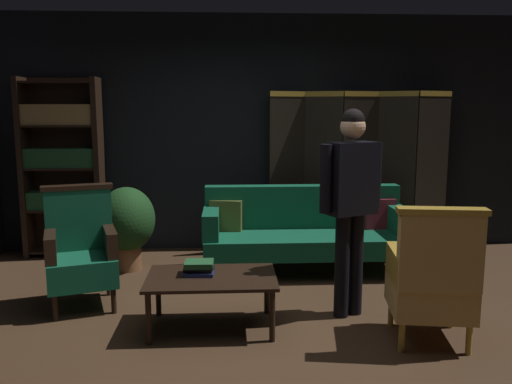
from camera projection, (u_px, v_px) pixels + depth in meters
The scene contains 13 objects.
ground_plane at pixel (262, 327), 4.11m from camera, with size 10.00×10.00×0.00m, color #3D2819.
back_wall at pixel (249, 134), 6.30m from camera, with size 7.20×0.10×2.80m, color black.
folding_screen at pixel (359, 170), 6.13m from camera, with size 2.12×0.38×1.90m.
bookshelf at pixel (63, 163), 5.98m from camera, with size 0.90×0.32×2.05m.
velvet_couch at pixel (305, 228), 5.50m from camera, with size 2.12×0.78×0.88m.
coffee_table at pixel (212, 282), 4.03m from camera, with size 1.00×0.64×0.42m.
armchair_gilt_accent at pixel (432, 279), 3.75m from camera, with size 0.66×0.65×1.04m.
armchair_wing_left at pixel (81, 250), 4.50m from camera, with size 0.73×0.72×1.04m.
standing_figure at pixel (351, 194), 4.19m from camera, with size 0.55×0.36×1.70m.
potted_plant at pixel (127, 222), 5.50m from camera, with size 0.59×0.59×0.89m.
book_navy_cloth at pixel (199, 272), 4.07m from camera, with size 0.23×0.19×0.03m, color navy.
book_black_cloth at pixel (199, 269), 4.07m from camera, with size 0.22×0.14×0.03m, color black.
book_green_cloth at pixel (199, 264), 4.06m from camera, with size 0.22×0.18×0.04m, color #1E4C28.
Camera 1 is at (-0.26, -3.88, 1.70)m, focal length 36.57 mm.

